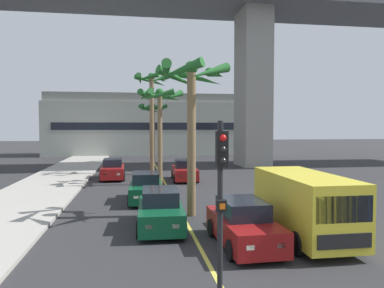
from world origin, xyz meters
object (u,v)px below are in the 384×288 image
at_px(car_queue_fourth, 146,188).
at_px(palm_tree_far_median, 152,94).
at_px(car_queue_front, 160,210).
at_px(delivery_van, 304,204).
at_px(palm_tree_near_median, 160,104).
at_px(car_queue_fifth, 185,171).
at_px(car_queue_third, 113,170).
at_px(traffic_light_median_near, 221,191).
at_px(car_queue_second, 243,225).
at_px(palm_tree_mid_median, 191,93).
at_px(palm_tree_farthest_median, 153,115).

distance_m(car_queue_fourth, palm_tree_far_median, 12.87).
bearing_deg(car_queue_front, delivery_van, -23.85).
xyz_separation_m(car_queue_front, palm_tree_near_median, (0.77, 11.19, 4.93)).
relative_size(car_queue_front, car_queue_fifth, 1.00).
height_order(car_queue_front, palm_tree_near_median, palm_tree_near_median).
bearing_deg(car_queue_front, car_queue_third, 100.55).
height_order(car_queue_fourth, traffic_light_median_near, traffic_light_median_near).
distance_m(car_queue_front, car_queue_second, 3.70).
xyz_separation_m(traffic_light_median_near, palm_tree_mid_median, (0.74, 8.94, 2.90)).
bearing_deg(car_queue_third, palm_tree_farthest_median, 73.51).
relative_size(traffic_light_median_near, palm_tree_far_median, 0.49).
relative_size(car_queue_second, car_queue_fifth, 0.99).
height_order(car_queue_front, car_queue_second, same).
bearing_deg(car_queue_second, car_queue_fourth, 110.88).
bearing_deg(car_queue_third, car_queue_fifth, -16.59).
distance_m(traffic_light_median_near, palm_tree_mid_median, 9.43).
bearing_deg(palm_tree_mid_median, car_queue_fourth, 119.14).
bearing_deg(palm_tree_far_median, delivery_van, -76.46).
relative_size(car_queue_front, traffic_light_median_near, 0.99).
bearing_deg(palm_tree_near_median, car_queue_fifth, 40.09).
relative_size(palm_tree_near_median, palm_tree_farthest_median, 1.01).
bearing_deg(palm_tree_mid_median, car_queue_second, -76.26).
relative_size(car_queue_front, car_queue_second, 1.00).
bearing_deg(palm_tree_near_median, traffic_light_median_near, -89.86).
xyz_separation_m(car_queue_third, palm_tree_far_median, (3.15, 2.33, 6.07)).
xyz_separation_m(palm_tree_near_median, palm_tree_mid_median, (0.78, -9.25, -0.04)).
bearing_deg(car_queue_second, palm_tree_farthest_median, 93.17).
xyz_separation_m(car_queue_fifth, palm_tree_mid_median, (-1.16, -10.89, 4.89)).
bearing_deg(car_queue_third, car_queue_front, -79.45).
height_order(car_queue_fifth, palm_tree_far_median, palm_tree_far_median).
height_order(car_queue_fifth, palm_tree_mid_median, palm_tree_mid_median).
bearing_deg(palm_tree_far_median, car_queue_fifth, -60.20).
distance_m(delivery_van, palm_tree_farthest_median, 29.76).
distance_m(car_queue_front, delivery_van, 5.54).
bearing_deg(delivery_van, car_queue_fifth, 98.75).
bearing_deg(palm_tree_mid_median, palm_tree_near_median, 94.85).
bearing_deg(palm_tree_near_median, car_queue_third, 136.80).
xyz_separation_m(car_queue_fifth, delivery_van, (2.32, -15.06, 0.57)).
xyz_separation_m(car_queue_front, car_queue_fifth, (2.72, 12.83, 0.00)).
distance_m(car_queue_fourth, palm_tree_farthest_median, 22.07).
xyz_separation_m(car_queue_second, traffic_light_median_near, (-1.85, -4.42, 1.99)).
bearing_deg(palm_tree_farthest_median, car_queue_front, -92.17).
xyz_separation_m(car_queue_second, car_queue_fourth, (-3.06, 8.03, 0.00)).
xyz_separation_m(car_queue_fifth, palm_tree_farthest_median, (-1.69, 14.15, 4.66)).
xyz_separation_m(car_queue_second, palm_tree_far_median, (-2.20, 19.35, 6.07)).
bearing_deg(traffic_light_median_near, palm_tree_far_median, 90.85).
height_order(car_queue_third, palm_tree_mid_median, palm_tree_mid_median).
distance_m(car_queue_fifth, palm_tree_mid_median, 11.99).
relative_size(car_queue_front, palm_tree_farthest_median, 0.62).
height_order(car_queue_fourth, car_queue_fifth, same).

